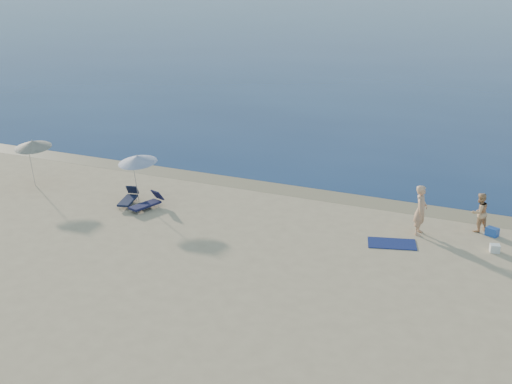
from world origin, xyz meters
The scene contains 11 objects.
sea centered at (0.00, 100.00, 0.00)m, with size 240.00×160.00×0.01m, color #0C214C.
wet_sand_strip centered at (0.00, 19.40, 0.00)m, with size 240.00×1.60×0.00m, color #847254.
person_left centered at (3.73, 16.76, 0.97)m, with size 0.71×0.47×1.95m, color tan.
person_right centered at (5.76, 17.94, 0.77)m, with size 0.75×0.58×1.54m, color tan.
beach_towel centered at (3.01, 15.42, 0.01)m, with size 1.75×0.97×0.03m, color #0E174A.
white_bag centered at (6.52, 16.21, 0.14)m, with size 0.34×0.29×0.29m, color silver.
blue_cooler centered at (6.32, 17.69, 0.16)m, with size 0.45×0.32×0.32m, color #2150B5.
umbrella_near centered at (-8.02, 15.48, 1.88)m, with size 2.05×2.06×2.17m.
umbrella_far centered at (-13.56, 15.32, 1.95)m, with size 1.96×1.98×2.25m.
lounger_left centered at (-8.24, 14.96, 0.24)m, with size 0.86×1.57×0.66m.
lounger_right centered at (-7.18, 14.79, 0.25)m, with size 0.95×1.63×0.68m.
Camera 1 is at (7.08, -6.32, 9.92)m, focal length 45.00 mm.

